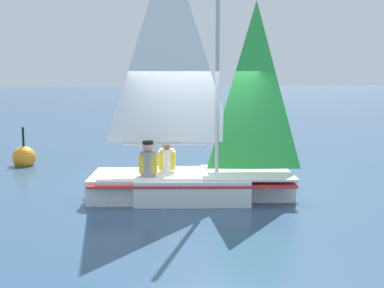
# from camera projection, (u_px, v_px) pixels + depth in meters

# --- Properties ---
(ground_plane) EXTENTS (260.00, 260.00, 0.00)m
(ground_plane) POSITION_uv_depth(u_px,v_px,m) (192.00, 197.00, 9.63)
(ground_plane) COLOR #2D4C6B
(sailboat_main) EXTENTS (4.21, 2.70, 5.06)m
(sailboat_main) POSITION_uv_depth(u_px,v_px,m) (191.00, 166.00, 9.54)
(sailboat_main) COLOR white
(sailboat_main) RESTS_ON ground_plane
(sailor_helm) EXTENTS (0.40, 0.37, 1.16)m
(sailor_helm) POSITION_uv_depth(u_px,v_px,m) (167.00, 165.00, 9.70)
(sailor_helm) COLOR black
(sailor_helm) RESTS_ON ground_plane
(sailor_crew) EXTENTS (0.40, 0.37, 1.16)m
(sailor_crew) POSITION_uv_depth(u_px,v_px,m) (148.00, 168.00, 9.31)
(sailor_crew) COLOR black
(sailor_crew) RESTS_ON ground_plane
(buoy_marker) EXTENTS (0.62, 0.62, 1.14)m
(buoy_marker) POSITION_uv_depth(u_px,v_px,m) (24.00, 157.00, 13.09)
(buoy_marker) COLOR orange
(buoy_marker) RESTS_ON ground_plane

